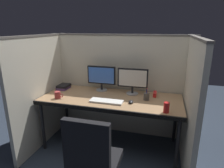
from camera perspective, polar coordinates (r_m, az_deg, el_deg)
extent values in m
plane|color=#2D3847|center=(2.77, -2.06, -20.64)|extent=(8.00, 8.00, 0.00)
cube|color=beige|center=(3.06, 1.97, -0.58)|extent=(2.20, 0.05, 1.55)
cube|color=#605B56|center=(2.93, 2.12, 14.29)|extent=(2.21, 0.06, 0.02)
cube|color=beige|center=(2.99, -19.55, -2.01)|extent=(0.05, 1.40, 1.55)
cube|color=#605B56|center=(2.85, -21.09, 13.17)|extent=(0.06, 1.41, 0.02)
cube|color=beige|center=(2.49, 21.74, -5.87)|extent=(0.05, 1.40, 1.55)
cube|color=#605B56|center=(2.33, 23.82, 12.38)|extent=(0.06, 1.41, 0.02)
cube|color=#997551|center=(2.68, -0.29, -4.40)|extent=(1.90, 0.80, 0.04)
cube|color=black|center=(2.33, -2.89, -7.72)|extent=(1.90, 0.02, 0.05)
cylinder|color=black|center=(2.91, -19.70, -11.61)|extent=(0.04, 0.04, 0.70)
cylinder|color=black|center=(2.46, 18.67, -17.01)|extent=(0.04, 0.04, 0.70)
cylinder|color=black|center=(3.43, -13.25, -6.70)|extent=(0.04, 0.04, 0.70)
cylinder|color=black|center=(3.06, 18.11, -10.07)|extent=(0.04, 0.04, 0.70)
cube|color=black|center=(1.96, -4.93, -21.82)|extent=(0.44, 0.44, 0.07)
cube|color=black|center=(1.66, -7.56, -18.19)|extent=(0.40, 0.06, 0.48)
cylinder|color=gray|center=(2.97, -3.06, -1.71)|extent=(0.17, 0.17, 0.01)
cylinder|color=black|center=(2.96, -3.07, -0.75)|extent=(0.03, 0.03, 0.09)
cube|color=black|center=(2.91, -3.13, 2.64)|extent=(0.43, 0.03, 0.27)
cube|color=#3F72D8|center=(2.89, -3.24, 2.55)|extent=(0.39, 0.01, 0.23)
cylinder|color=gray|center=(2.83, 5.97, -2.76)|extent=(0.17, 0.17, 0.01)
cylinder|color=black|center=(2.81, 6.00, -1.76)|extent=(0.03, 0.03, 0.09)
cube|color=black|center=(2.76, 6.11, 1.80)|extent=(0.43, 0.03, 0.27)
cube|color=silver|center=(2.74, 6.05, 1.71)|extent=(0.39, 0.01, 0.23)
cube|color=silver|center=(2.51, -1.66, -5.09)|extent=(0.43, 0.15, 0.02)
ellipsoid|color=black|center=(2.48, 5.60, -5.26)|extent=(0.06, 0.10, 0.03)
cylinder|color=#59595B|center=(2.50, 5.68, -4.83)|extent=(0.01, 0.01, 0.01)
cylinder|color=red|center=(2.28, 15.71, -6.64)|extent=(0.07, 0.07, 0.12)
cube|color=red|center=(2.79, 12.51, -2.90)|extent=(0.04, 0.15, 0.06)
cylinder|color=#993333|center=(2.73, -15.75, -3.12)|extent=(0.08, 0.08, 0.09)
torus|color=#993333|center=(2.70, -14.69, -3.24)|extent=(0.06, 0.01, 0.06)
cube|color=#4C3366|center=(3.12, -14.13, -1.09)|extent=(0.15, 0.21, 0.04)
cube|color=black|center=(3.11, -14.02, -0.47)|extent=(0.15, 0.21, 0.03)
cylinder|color=#4C4742|center=(2.61, 10.10, -3.65)|extent=(0.08, 0.08, 0.09)
cylinder|color=red|center=(2.60, 10.22, -2.78)|extent=(0.01, 0.01, 0.16)
cylinder|color=#263FB2|center=(2.60, 10.14, -3.03)|extent=(0.01, 0.01, 0.14)
cylinder|color=black|center=(2.60, 9.98, -2.91)|extent=(0.01, 0.01, 0.14)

